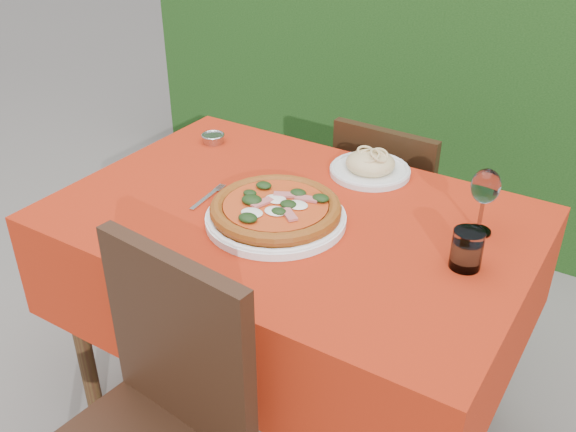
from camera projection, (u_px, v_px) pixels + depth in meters
The scene contains 11 objects.
ground at pixel (291, 409), 2.10m from camera, with size 60.00×60.00×0.00m, color #655F5B.
hedge at pixel (482, 27), 2.77m from camera, with size 3.20×0.55×1.78m.
dining_table at pixel (291, 259), 1.80m from camera, with size 1.26×0.86×0.75m.
chair_near at pixel (151, 424), 1.39m from camera, with size 0.45×0.45×0.90m.
chair_far at pixel (390, 212), 2.29m from camera, with size 0.38×0.38×0.81m.
pizza_plate at pixel (276, 211), 1.66m from camera, with size 0.37×0.37×0.07m.
pasta_plate at pixel (370, 166), 1.91m from camera, with size 0.24×0.24×0.07m.
water_glass at pixel (467, 251), 1.48m from camera, with size 0.07×0.07×0.10m.
wine_glass at pixel (485, 189), 1.57m from camera, with size 0.07×0.07×0.18m.
fork at pixel (204, 199), 1.78m from camera, with size 0.02×0.18×0.00m, color #B3B3BA.
steel_ramekin at pixel (213, 139), 2.12m from camera, with size 0.07×0.07×0.03m, color #ACACB3.
Camera 1 is at (0.79, -1.27, 1.61)m, focal length 40.00 mm.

